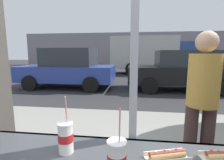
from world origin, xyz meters
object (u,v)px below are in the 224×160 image
at_px(soda_cup_right, 66,137).
at_px(parked_car_black, 182,70).
at_px(box_truck, 153,54).
at_px(pedestrian, 202,97).
at_px(hotdog_tray_far, 167,155).
at_px(soda_cup_left, 117,158).
at_px(parked_car_blue, 69,68).

relative_size(soda_cup_right, parked_car_black, 0.08).
distance_m(box_truck, pedestrian, 11.20).
bearing_deg(parked_car_black, hotdog_tray_far, -106.14).
bearing_deg(parked_car_black, pedestrian, -103.51).
bearing_deg(pedestrian, soda_cup_left, -124.70).
height_order(soda_cup_right, parked_car_black, parked_car_black).
bearing_deg(pedestrian, soda_cup_right, -137.55).
relative_size(parked_car_blue, box_truck, 0.64).
relative_size(soda_cup_left, pedestrian, 0.20).
bearing_deg(soda_cup_right, hotdog_tray_far, 0.19).
bearing_deg(parked_car_blue, hotdog_tray_far, -64.46).
distance_m(soda_cup_right, pedestrian, 1.51).
relative_size(parked_car_black, box_truck, 0.67).
distance_m(hotdog_tray_far, box_truck, 12.27).
height_order(soda_cup_left, parked_car_black, parked_car_black).
distance_m(hotdog_tray_far, pedestrian, 1.16).
bearing_deg(parked_car_black, box_truck, 95.16).
distance_m(parked_car_blue, pedestrian, 6.49).
xyz_separation_m(soda_cup_left, soda_cup_right, (-0.30, 0.15, 0.00)).
bearing_deg(box_truck, soda_cup_left, -97.31).
relative_size(hotdog_tray_far, box_truck, 0.04).
relative_size(soda_cup_left, hotdog_tray_far, 1.32).
height_order(parked_car_black, pedestrian, pedestrian).
height_order(soda_cup_right, hotdog_tray_far, soda_cup_right).
bearing_deg(soda_cup_right, parked_car_blue, 111.36).
distance_m(soda_cup_right, box_truck, 12.34).
distance_m(soda_cup_left, box_truck, 12.45).
xyz_separation_m(soda_cup_left, parked_car_black, (2.10, 6.56, -0.22)).
xyz_separation_m(parked_car_blue, pedestrian, (3.62, -5.38, 0.18)).
height_order(hotdog_tray_far, parked_car_blue, parked_car_blue).
height_order(hotdog_tray_far, box_truck, box_truck).
relative_size(soda_cup_right, pedestrian, 0.20).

